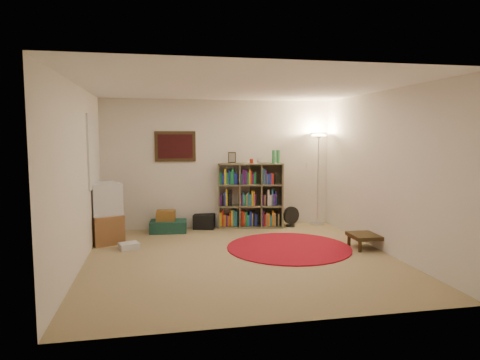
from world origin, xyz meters
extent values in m
cube|color=#927C55|center=(0.00, 0.00, -0.01)|extent=(4.50, 4.50, 0.02)
cube|color=white|center=(0.00, 0.00, 2.51)|extent=(4.50, 4.50, 0.02)
cube|color=beige|center=(0.00, 2.26, 1.25)|extent=(4.50, 0.02, 2.50)
cube|color=beige|center=(0.00, -2.26, 1.25)|extent=(4.50, 0.02, 2.50)
cube|color=beige|center=(-2.26, 0.00, 1.25)|extent=(0.02, 4.50, 2.50)
cube|color=beige|center=(2.26, 0.00, 1.25)|extent=(0.02, 4.50, 2.50)
cube|color=black|center=(-0.85, 2.23, 1.60)|extent=(0.78, 0.04, 0.58)
cube|color=#3C0C0E|center=(-0.85, 2.21, 1.60)|extent=(0.66, 0.01, 0.46)
cube|color=white|center=(-2.23, 1.30, 1.55)|extent=(0.03, 1.00, 1.20)
cube|color=beige|center=(1.85, 2.24, 1.20)|extent=(0.08, 0.01, 0.12)
cube|color=brown|center=(0.60, 2.09, 0.01)|extent=(1.31, 0.57, 0.03)
cube|color=brown|center=(0.60, 2.09, 1.26)|extent=(1.31, 0.57, 0.03)
cube|color=brown|center=(-0.01, 2.19, 0.63)|extent=(0.09, 0.36, 1.27)
cube|color=brown|center=(1.21, 1.99, 0.63)|extent=(0.09, 0.36, 1.27)
cube|color=brown|center=(0.63, 2.26, 0.63)|extent=(1.25, 0.23, 1.27)
cube|color=brown|center=(0.39, 2.12, 0.63)|extent=(0.08, 0.34, 1.21)
cube|color=brown|center=(0.81, 2.05, 0.63)|extent=(0.08, 0.34, 1.21)
cube|color=brown|center=(0.60, 2.09, 0.42)|extent=(1.26, 0.54, 0.03)
cube|color=brown|center=(0.60, 2.09, 0.85)|extent=(1.26, 0.54, 0.03)
cube|color=gold|center=(0.01, 2.15, 0.17)|extent=(0.06, 0.15, 0.27)
cube|color=#A22417|center=(0.05, 2.14, 0.19)|extent=(0.06, 0.15, 0.32)
cube|color=#BA6C17|center=(0.09, 2.14, 0.14)|extent=(0.06, 0.15, 0.22)
cube|color=#4C175D|center=(0.13, 2.13, 0.14)|extent=(0.06, 0.15, 0.22)
cube|color=#BA6C17|center=(0.17, 2.12, 0.13)|extent=(0.05, 0.15, 0.20)
cube|color=#A22417|center=(0.20, 2.12, 0.17)|extent=(0.05, 0.15, 0.27)
cube|color=gold|center=(0.23, 2.11, 0.19)|extent=(0.06, 0.15, 0.32)
cube|color=#226B80|center=(0.27, 2.11, 0.19)|extent=(0.06, 0.15, 0.32)
cube|color=#226B80|center=(0.31, 2.10, 0.18)|extent=(0.06, 0.15, 0.30)
cube|color=#4C175D|center=(0.01, 2.15, 0.54)|extent=(0.06, 0.15, 0.20)
cube|color=black|center=(0.06, 2.14, 0.55)|extent=(0.06, 0.15, 0.22)
cube|color=navy|center=(0.09, 2.14, 0.57)|extent=(0.06, 0.15, 0.26)
cube|color=gold|center=(0.13, 2.13, 0.59)|extent=(0.06, 0.15, 0.30)
cube|color=black|center=(0.17, 2.12, 0.56)|extent=(0.06, 0.15, 0.23)
cube|color=black|center=(0.21, 2.12, 0.60)|extent=(0.07, 0.15, 0.31)
cube|color=#177437|center=(0.01, 2.15, 0.98)|extent=(0.06, 0.15, 0.25)
cube|color=navy|center=(0.06, 2.14, 0.95)|extent=(0.07, 0.15, 0.21)
cube|color=gold|center=(0.10, 2.13, 1.01)|extent=(0.06, 0.15, 0.31)
cube|color=#177437|center=(0.15, 2.13, 0.97)|extent=(0.07, 0.15, 0.24)
cube|color=navy|center=(0.18, 2.12, 0.99)|extent=(0.05, 0.15, 0.29)
cube|color=#177437|center=(0.21, 2.12, 0.98)|extent=(0.05, 0.15, 0.26)
cube|color=#177437|center=(0.25, 2.11, 1.00)|extent=(0.07, 0.15, 0.31)
cube|color=navy|center=(0.28, 2.10, 0.98)|extent=(0.05, 0.15, 0.25)
cube|color=navy|center=(0.32, 2.10, 0.96)|extent=(0.06, 0.15, 0.21)
cube|color=#A22417|center=(0.43, 2.08, 0.19)|extent=(0.06, 0.15, 0.31)
cube|color=#A22417|center=(0.47, 2.07, 0.17)|extent=(0.06, 0.15, 0.28)
cube|color=#177437|center=(0.51, 2.07, 0.18)|extent=(0.06, 0.15, 0.29)
cube|color=#226B80|center=(0.55, 2.06, 0.14)|extent=(0.06, 0.15, 0.22)
cube|color=navy|center=(0.59, 2.05, 0.18)|extent=(0.06, 0.15, 0.29)
cube|color=olive|center=(0.63, 2.05, 0.16)|extent=(0.05, 0.15, 0.26)
cube|color=black|center=(0.66, 2.04, 0.18)|extent=(0.06, 0.15, 0.29)
cube|color=navy|center=(0.70, 2.03, 0.15)|extent=(0.06, 0.15, 0.25)
cube|color=#4C175D|center=(0.42, 2.08, 0.55)|extent=(0.05, 0.15, 0.22)
cube|color=#226B80|center=(0.45, 2.08, 0.57)|extent=(0.05, 0.15, 0.27)
cube|color=#177437|center=(0.49, 2.07, 0.54)|extent=(0.05, 0.15, 0.20)
cube|color=olive|center=(0.52, 2.06, 0.56)|extent=(0.05, 0.15, 0.24)
cube|color=#226B80|center=(0.55, 2.06, 0.57)|extent=(0.05, 0.15, 0.26)
cube|color=#226B80|center=(0.59, 2.05, 0.55)|extent=(0.07, 0.15, 0.22)
cube|color=gold|center=(0.62, 2.05, 0.58)|extent=(0.05, 0.15, 0.29)
cube|color=#BA6C17|center=(0.65, 2.04, 0.58)|extent=(0.05, 0.15, 0.28)
cube|color=#4C175D|center=(0.69, 2.04, 0.56)|extent=(0.05, 0.15, 0.23)
cube|color=#226B80|center=(0.42, 2.08, 0.96)|extent=(0.05, 0.15, 0.22)
cube|color=#4C175D|center=(0.46, 2.08, 1.00)|extent=(0.06, 0.15, 0.30)
cube|color=#4C175D|center=(0.50, 2.07, 0.99)|extent=(0.07, 0.15, 0.29)
cube|color=#177437|center=(0.54, 2.06, 0.97)|extent=(0.06, 0.15, 0.24)
cube|color=gold|center=(0.57, 2.06, 1.00)|extent=(0.05, 0.15, 0.31)
cube|color=#A22417|center=(0.60, 2.05, 0.99)|extent=(0.05, 0.15, 0.27)
cube|color=#4C175D|center=(0.64, 2.04, 0.96)|extent=(0.06, 0.15, 0.22)
cube|color=#177437|center=(0.68, 2.04, 0.97)|extent=(0.06, 0.15, 0.24)
cube|color=#4C175D|center=(0.84, 2.01, 0.19)|extent=(0.06, 0.15, 0.31)
cube|color=#A22417|center=(0.88, 2.00, 0.15)|extent=(0.05, 0.15, 0.24)
cube|color=olive|center=(0.91, 2.00, 0.17)|extent=(0.05, 0.15, 0.27)
cube|color=#BA6C17|center=(0.95, 1.99, 0.16)|extent=(0.06, 0.15, 0.25)
cube|color=#226B80|center=(0.99, 1.99, 0.14)|extent=(0.06, 0.15, 0.21)
cube|color=#BA6C17|center=(1.03, 1.98, 0.18)|extent=(0.06, 0.15, 0.30)
cube|color=olive|center=(1.07, 1.97, 0.16)|extent=(0.06, 0.15, 0.25)
cube|color=black|center=(1.10, 1.97, 0.13)|extent=(0.06, 0.15, 0.20)
cube|color=olive|center=(1.14, 1.96, 0.15)|extent=(0.05, 0.15, 0.23)
cube|color=#4C175D|center=(0.84, 2.01, 0.54)|extent=(0.05, 0.15, 0.21)
cube|color=olive|center=(0.87, 2.01, 0.55)|extent=(0.05, 0.15, 0.21)
cube|color=black|center=(0.90, 2.00, 0.59)|extent=(0.06, 0.15, 0.29)
cube|color=silver|center=(0.94, 1.99, 0.60)|extent=(0.06, 0.15, 0.31)
cube|color=silver|center=(0.98, 1.99, 0.54)|extent=(0.06, 0.15, 0.21)
cube|color=#226B80|center=(1.01, 1.98, 0.60)|extent=(0.05, 0.15, 0.33)
cube|color=#4C175D|center=(1.05, 1.98, 0.56)|extent=(0.06, 0.15, 0.23)
cube|color=navy|center=(1.08, 1.97, 0.58)|extent=(0.05, 0.15, 0.27)
cube|color=#226B80|center=(0.85, 2.01, 1.01)|extent=(0.07, 0.15, 0.32)
cube|color=#4C175D|center=(0.89, 2.00, 1.00)|extent=(0.05, 0.15, 0.29)
cube|color=#226B80|center=(0.92, 2.00, 0.95)|extent=(0.05, 0.15, 0.20)
cube|color=navy|center=(0.94, 1.99, 0.96)|extent=(0.05, 0.15, 0.22)
cube|color=navy|center=(0.97, 1.99, 0.96)|extent=(0.05, 0.15, 0.21)
cube|color=#A22417|center=(1.01, 1.98, 0.96)|extent=(0.07, 0.15, 0.21)
cube|color=black|center=(1.06, 1.98, 0.96)|extent=(0.06, 0.15, 0.21)
cube|color=black|center=(0.24, 2.17, 1.38)|extent=(0.15, 0.04, 0.22)
cube|color=gray|center=(0.24, 2.15, 1.38)|extent=(0.12, 0.03, 0.17)
cylinder|color=maroon|center=(0.62, 2.09, 1.31)|extent=(0.08, 0.08, 0.08)
cylinder|color=white|center=(0.76, 2.06, 1.32)|extent=(0.07, 0.07, 0.10)
cylinder|color=#358A4F|center=(1.04, 1.98, 1.40)|extent=(0.08, 0.08, 0.25)
cylinder|color=#358A4F|center=(1.14, 2.03, 1.40)|extent=(0.08, 0.08, 0.25)
cylinder|color=white|center=(1.98, 2.04, 0.01)|extent=(0.32, 0.32, 0.03)
cylinder|color=white|center=(1.98, 2.04, 0.90)|extent=(0.03, 0.03, 1.74)
cone|color=white|center=(1.98, 2.04, 1.80)|extent=(0.39, 0.39, 0.14)
cylinder|color=#FFD88C|center=(1.98, 2.04, 1.80)|extent=(0.31, 0.31, 0.02)
cylinder|color=black|center=(1.39, 1.97, 0.02)|extent=(0.24, 0.24, 0.03)
cylinder|color=black|center=(1.39, 1.97, 0.10)|extent=(0.05, 0.05, 0.14)
cylinder|color=black|center=(1.40, 1.95, 0.23)|extent=(0.35, 0.19, 0.35)
cube|color=brown|center=(-2.09, 1.38, 0.24)|extent=(0.70, 0.82, 0.48)
cube|color=silver|center=(-2.09, 1.38, 0.75)|extent=(0.66, 0.71, 0.53)
cube|color=black|center=(-1.86, 1.47, 0.75)|extent=(0.19, 0.48, 0.45)
cube|color=black|center=(-1.85, 1.47, 0.75)|extent=(0.16, 0.42, 0.39)
cube|color=silver|center=(-1.67, 0.84, 0.05)|extent=(0.36, 0.33, 0.10)
cube|color=#14392F|center=(-1.01, 1.94, 0.11)|extent=(0.71, 0.49, 0.22)
cube|color=brown|center=(-1.06, 1.94, 0.32)|extent=(0.37, 0.29, 0.20)
cube|color=black|center=(-0.31, 2.13, 0.14)|extent=(0.47, 0.42, 0.28)
cylinder|color=silver|center=(-0.03, 2.25, 0.14)|extent=(0.14, 0.14, 0.28)
cylinder|color=maroon|center=(0.87, 0.41, 0.01)|extent=(2.00, 2.00, 0.02)
cube|color=black|center=(2.09, 0.15, 0.20)|extent=(0.52, 0.52, 0.06)
cube|color=black|center=(1.88, -0.05, 0.09)|extent=(0.04, 0.04, 0.18)
cube|color=black|center=(2.28, -0.06, 0.09)|extent=(0.04, 0.04, 0.18)
cube|color=black|center=(1.89, 0.36, 0.09)|extent=(0.04, 0.04, 0.18)
cube|color=black|center=(2.29, 0.35, 0.09)|extent=(0.04, 0.04, 0.18)
camera|label=1|loc=(-1.20, -6.07, 1.81)|focal=32.00mm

